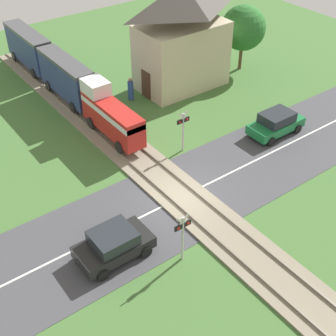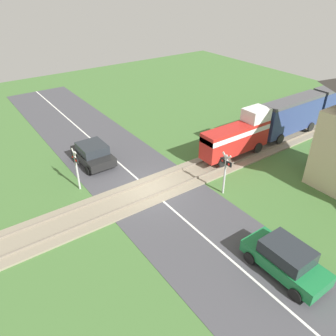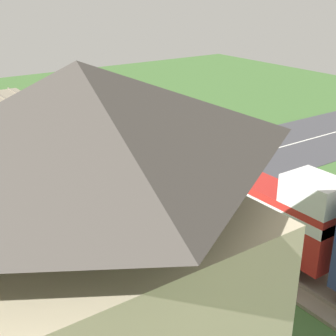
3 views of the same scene
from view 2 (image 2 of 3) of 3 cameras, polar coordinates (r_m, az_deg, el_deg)
ground_plane at (r=20.51m, az=-3.02°, el=-3.98°), size 60.00×60.00×0.00m
road_surface at (r=20.51m, az=-3.02°, el=-3.95°), size 48.00×6.40×0.02m
track_bed at (r=20.47m, az=-3.02°, el=-3.82°), size 2.80×48.00×0.24m
train at (r=28.62m, az=21.28°, el=8.77°), size 1.58×18.74×3.18m
car_near_crossing at (r=23.58m, az=-12.95°, el=2.48°), size 3.62×2.08×1.51m
car_far_side at (r=15.99m, az=19.79°, el=-14.68°), size 3.85×1.88×1.54m
crossing_signal_west_approach at (r=20.46m, az=-15.74°, el=0.63°), size 0.90×0.18×2.78m
crossing_signal_east_approach at (r=19.61m, az=9.97°, el=0.01°), size 0.90×0.18×2.78m
pedestrian_by_station at (r=24.99m, az=23.82°, el=2.15°), size 0.42×0.42×1.70m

